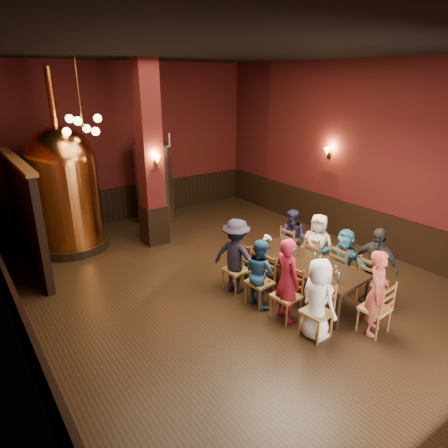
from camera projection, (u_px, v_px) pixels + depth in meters
room at (227, 177)px, 7.75m from camera, size 10.00×10.02×4.50m
wainscot_right at (348, 222)px, 10.51m from camera, size 0.08×9.90×1.00m
wainscot_back at (132, 202)px, 12.15m from camera, size 7.90×0.08×1.00m
wainscot_left at (21, 322)px, 6.21m from camera, size 0.08×9.90×1.00m
column at (150, 157)px, 9.72m from camera, size 0.58×0.58×4.50m
partition at (25, 216)px, 8.82m from camera, size 0.22×3.50×2.40m
pendant_cluster at (82, 125)px, 8.69m from camera, size 0.90×0.90×1.70m
sconce_wall at (329, 153)px, 10.49m from camera, size 0.20×0.20×0.36m
sconce_column at (156, 161)px, 9.51m from camera, size 0.20×0.20×0.36m
dining_table at (303, 264)px, 7.70m from camera, size 1.18×2.47×0.75m
chair_0 at (317, 312)px, 6.55m from camera, size 0.49×0.49×0.92m
person_0 at (318, 299)px, 6.47m from camera, size 0.47×0.70×1.41m
chair_1 at (286, 296)px, 7.04m from camera, size 0.49×0.49×0.92m
person_1 at (287, 280)px, 6.92m from camera, size 0.43×0.60×1.56m
chair_2 at (260, 282)px, 7.51m from camera, size 0.49×0.49×0.92m
person_2 at (260, 273)px, 7.44m from camera, size 0.34×0.65×1.32m
chair_3 at (236, 270)px, 7.99m from camera, size 0.49×0.49×0.92m
person_3 at (236, 256)px, 7.89m from camera, size 0.94×1.13×1.53m
chair_4 at (373, 280)px, 7.58m from camera, size 0.49×0.49×0.92m
person_4 at (375, 266)px, 7.47m from camera, size 0.49×0.94×1.52m
chair_5 at (343, 268)px, 8.06m from camera, size 0.49×0.49×0.92m
person_5 at (343, 260)px, 7.99m from camera, size 0.49×1.23×1.29m
chair_6 at (316, 257)px, 8.53m from camera, size 0.49×0.49×0.92m
person_6 at (317, 246)px, 8.44m from camera, size 0.71×0.83×1.43m
chair_7 at (292, 248)px, 9.01m from camera, size 0.49×0.49×0.92m
person_7 at (293, 239)px, 8.94m from camera, size 0.51×0.72×1.34m
chair_8 at (375, 308)px, 6.67m from camera, size 0.49×0.49×0.92m
person_8 at (377, 293)px, 6.57m from camera, size 0.65×0.56×1.50m
copper_kettle at (64, 188)px, 9.64m from camera, size 2.08×2.08×4.31m
steel_vessel at (154, 178)px, 11.59m from camera, size 1.19×1.19×2.61m
rose_vase at (268, 240)px, 8.18m from camera, size 0.18×0.18×0.30m
wine_glass_0 at (283, 241)px, 8.39m from camera, size 0.07×0.07×0.17m
wine_glass_1 at (295, 251)px, 7.91m from camera, size 0.07×0.07×0.17m
wine_glass_2 at (296, 250)px, 7.97m from camera, size 0.07×0.07×0.17m
wine_glass_3 at (320, 259)px, 7.57m from camera, size 0.07×0.07×0.17m
wine_glass_4 at (336, 270)px, 7.14m from camera, size 0.07×0.07×0.17m
wine_glass_5 at (291, 251)px, 7.95m from camera, size 0.07×0.07×0.17m
wine_glass_6 at (337, 275)px, 6.96m from camera, size 0.07×0.07×0.17m
wine_glass_7 at (315, 256)px, 7.69m from camera, size 0.07×0.07×0.17m
wine_glass_8 at (338, 277)px, 6.89m from camera, size 0.07×0.07×0.17m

